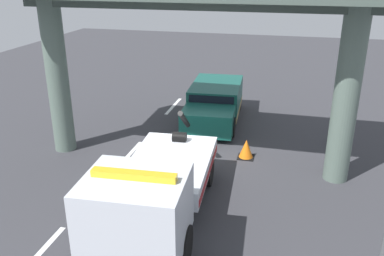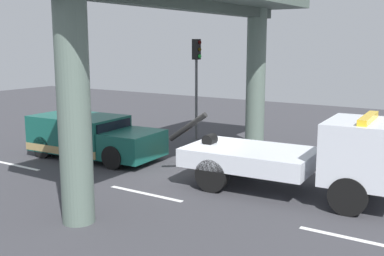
{
  "view_description": "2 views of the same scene",
  "coord_description": "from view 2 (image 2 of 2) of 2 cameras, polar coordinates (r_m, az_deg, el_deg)",
  "views": [
    {
      "loc": [
        13.02,
        3.3,
        6.67
      ],
      "look_at": [
        -1.14,
        -0.21,
        0.88
      ],
      "focal_mm": 38.56,
      "sensor_mm": 36.0,
      "label": 1
    },
    {
      "loc": [
        8.27,
        -12.7,
        4.34
      ],
      "look_at": [
        0.21,
        -0.2,
        1.64
      ],
      "focal_mm": 43.84,
      "sensor_mm": 36.0,
      "label": 2
    }
  ],
  "objects": [
    {
      "name": "ground_plane",
      "position": [
        15.78,
        -0.24,
        -5.87
      ],
      "size": [
        60.0,
        40.0,
        0.1
      ],
      "primitive_type": "cube",
      "color": "#38383D"
    },
    {
      "name": "lane_stripe_west",
      "position": [
        18.13,
        -20.74,
        -4.24
      ],
      "size": [
        2.6,
        0.16,
        0.01
      ],
      "primitive_type": "cube",
      "color": "silver",
      "rests_on": "ground"
    },
    {
      "name": "lane_stripe_mid",
      "position": [
        13.91,
        -5.67,
        -7.94
      ],
      "size": [
        2.6,
        0.16,
        0.01
      ],
      "primitive_type": "cube",
      "color": "silver",
      "rests_on": "ground"
    },
    {
      "name": "lane_stripe_east",
      "position": [
        11.41,
        19.3,
        -12.67
      ],
      "size": [
        2.6,
        0.16,
        0.01
      ],
      "primitive_type": "cube",
      "color": "silver",
      "rests_on": "ground"
    },
    {
      "name": "tow_truck_white",
      "position": [
        13.75,
        14.57,
        -3.24
      ],
      "size": [
        7.31,
        2.73,
        2.46
      ],
      "color": "silver",
      "rests_on": "ground"
    },
    {
      "name": "towed_van_green",
      "position": [
        18.4,
        -12.25,
        -1.11
      ],
      "size": [
        5.31,
        2.48,
        1.58
      ],
      "color": "#145147",
      "rests_on": "ground"
    },
    {
      "name": "overpass_structure",
      "position": [
        15.22,
        -0.31,
        15.22
      ],
      "size": [
        3.6,
        12.0,
        6.62
      ],
      "color": "#596B60",
      "rests_on": "ground"
    },
    {
      "name": "traffic_light_near",
      "position": [
        21.11,
        0.58,
        7.42
      ],
      "size": [
        0.39,
        0.32,
        4.52
      ],
      "color": "#515456",
      "rests_on": "ground"
    },
    {
      "name": "traffic_cone_orange",
      "position": [
        17.7,
        0.7,
        -2.78
      ],
      "size": [
        0.6,
        0.6,
        0.71
      ],
      "color": "orange",
      "rests_on": "ground"
    }
  ]
}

